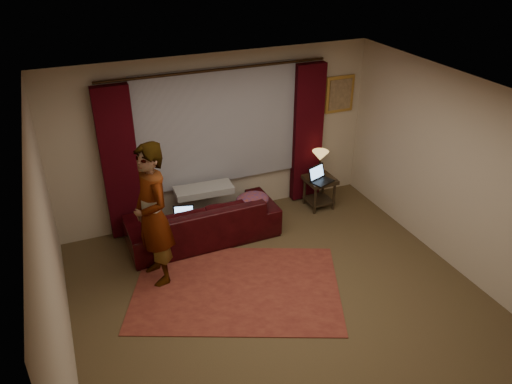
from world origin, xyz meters
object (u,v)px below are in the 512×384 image
(sofa, at_px, (202,213))
(laptop_table, at_px, (322,175))
(laptop_sofa, at_px, (184,216))
(end_table, at_px, (319,192))
(person, at_px, (153,216))
(tiffany_lamp, at_px, (320,163))

(sofa, height_order, laptop_table, sofa)
(laptop_sofa, height_order, end_table, laptop_sofa)
(end_table, bearing_deg, laptop_sofa, -171.73)
(person, bearing_deg, sofa, 117.83)
(laptop_sofa, height_order, laptop_table, laptop_table)
(sofa, height_order, tiffany_lamp, tiffany_lamp)
(sofa, bearing_deg, person, 38.04)
(sofa, distance_m, laptop_sofa, 0.38)
(person, bearing_deg, end_table, 95.00)
(laptop_sofa, relative_size, end_table, 0.61)
(sofa, distance_m, laptop_table, 2.03)
(tiffany_lamp, bearing_deg, laptop_sofa, -169.44)
(sofa, xyz_separation_m, laptop_sofa, (-0.32, -0.18, 0.11))
(laptop_sofa, relative_size, person, 0.17)
(laptop_table, bearing_deg, sofa, 160.59)
(laptop_table, distance_m, person, 2.96)
(sofa, bearing_deg, laptop_table, 180.00)
(sofa, relative_size, laptop_sofa, 6.89)
(laptop_sofa, xyz_separation_m, tiffany_lamp, (2.42, 0.45, 0.19))
(end_table, bearing_deg, laptop_table, -107.53)
(person, bearing_deg, laptop_sofa, 123.06)
(tiffany_lamp, relative_size, person, 0.22)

